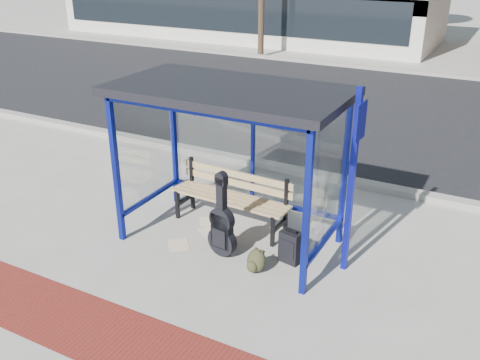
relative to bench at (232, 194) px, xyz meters
The scene contains 15 objects.
ground 0.75m from the bench, 64.59° to the right, with size 120.00×120.00×0.00m, color #B2ADA0.
brick_paver_strip 3.12m from the bench, 85.85° to the right, with size 60.00×1.00×0.01m, color maroon.
curb_near 2.49m from the bench, 84.76° to the left, with size 60.00×0.25×0.12m, color gray.
street_asphalt 7.55m from the bench, 88.31° to the left, with size 60.00×10.00×0.00m, color black.
curb_far 12.64m from the bench, 88.99° to the left, with size 60.00×0.25×0.12m, color gray.
far_sidewalk 14.54m from the bench, 89.12° to the left, with size 60.00×4.00×0.01m, color #B2ADA0.
bus_shelter 1.60m from the bench, 60.76° to the right, with size 3.30×1.80×2.42m.
bench is the anchor object (origin of this frame).
guitar_bag 0.95m from the bench, 70.02° to the right, with size 0.47×0.20×1.25m.
suitcase 1.45m from the bench, 25.29° to the right, with size 0.34×0.25×0.53m.
backpack 1.48m from the bench, 47.97° to the right, with size 0.31×0.29×0.34m.
sign_post 2.27m from the bench, 11.07° to the right, with size 0.11×0.33×2.62m.
newspaper_a 0.64m from the bench, 167.03° to the right, with size 0.38×0.30×0.01m, color white.
newspaper_b 1.18m from the bench, 112.44° to the right, with size 0.37×0.29×0.01m, color white.
newspaper_c 0.69m from the bench, 114.85° to the right, with size 0.35×0.27×0.01m, color white.
Camera 1 is at (3.51, -6.29, 4.22)m, focal length 40.00 mm.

